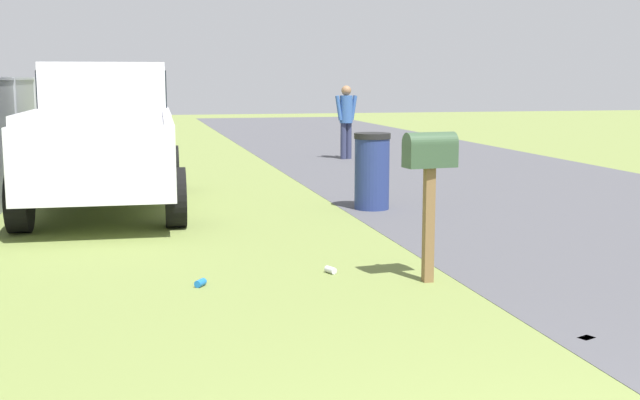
# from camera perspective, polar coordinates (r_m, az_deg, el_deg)

# --- Properties ---
(mailbox) EXTENTS (0.25, 0.49, 1.39)m
(mailbox) POSITION_cam_1_polar(r_m,az_deg,el_deg) (7.30, 7.86, 2.63)
(mailbox) COLOR brown
(mailbox) RESTS_ON ground
(pickup_truck) EXTENTS (5.13, 2.25, 2.09)m
(pickup_truck) POSITION_cam_1_polar(r_m,az_deg,el_deg) (12.01, -15.07, 4.76)
(pickup_truck) COLOR silver
(pickup_truck) RESTS_ON ground
(trash_bin) EXTENTS (0.52, 0.52, 1.10)m
(trash_bin) POSITION_cam_1_polar(r_m,az_deg,el_deg) (11.44, 3.74, 2.08)
(trash_bin) COLOR navy
(trash_bin) RESTS_ON ground
(pedestrian) EXTENTS (0.30, 0.56, 1.70)m
(pedestrian) POSITION_cam_1_polar(r_m,az_deg,el_deg) (18.57, 1.88, 5.98)
(pedestrian) COLOR #2D3351
(pedestrian) RESTS_ON ground
(litter_can_far_scatter) EXTENTS (0.14, 0.11, 0.07)m
(litter_can_far_scatter) POSITION_cam_1_polar(r_m,az_deg,el_deg) (7.73, 0.76, -5.02)
(litter_can_far_scatter) COLOR silver
(litter_can_far_scatter) RESTS_ON ground
(litter_can_midfield_a) EXTENTS (0.14, 0.12, 0.07)m
(litter_can_midfield_a) POSITION_cam_1_polar(r_m,az_deg,el_deg) (7.33, -8.55, -5.88)
(litter_can_midfield_a) COLOR blue
(litter_can_midfield_a) RESTS_ON ground
(litter_wrapper_near_hydrant) EXTENTS (0.12, 0.14, 0.01)m
(litter_wrapper_near_hydrant) POSITION_cam_1_polar(r_m,az_deg,el_deg) (6.18, 18.52, -9.31)
(litter_wrapper_near_hydrant) COLOR silver
(litter_wrapper_near_hydrant) RESTS_ON ground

